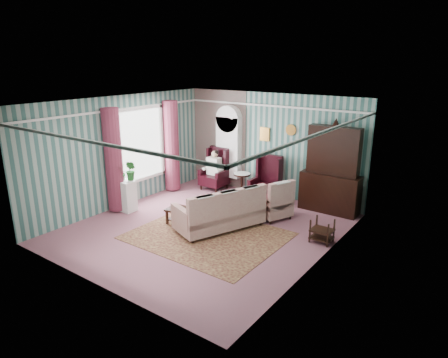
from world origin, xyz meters
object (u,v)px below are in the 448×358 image
Objects in this scene: sofa at (219,206)px; floral_armchair at (273,199)px; round_side_table at (242,183)px; coffee_table at (186,217)px; nest_table at (322,230)px; plant_stand at (125,196)px; dresser_hutch at (332,167)px; seated_woman at (214,170)px; bookcase at (229,152)px; wingback_left at (214,169)px; wingback_right at (265,179)px.

sofa reaches higher than floral_armchair.
round_side_table reaches higher than coffee_table.
plant_stand reaches higher than nest_table.
seated_woman is (-3.50, -0.27, -0.59)m from dresser_hutch.
plant_stand is (-0.80, -2.75, -0.19)m from seated_woman.
dresser_hutch is 1.70m from floral_armchair.
bookcase reaches higher than wingback_left.
floral_armchair is (0.79, -0.95, -0.14)m from wingback_right.
sofa is (1.86, -2.25, -0.05)m from seated_woman.
bookcase is 2.31× the size of floral_armchair.
wingback_right is 1.37× the size of coffee_table.
wingback_left is 2.71m from floral_armchair.
round_side_table is at bearing 9.46° from seated_woman.
dresser_hutch is 1.86m from wingback_right.
dresser_hutch is 1.89× the size of wingback_right.
bookcase is 4.15× the size of nest_table.
dresser_hutch is at bearing 4.41° from wingback_left.
wingback_left reaches higher than seated_woman.
wingback_left is at bearing 0.00° from seated_woman.
wingback_left is 1.37× the size of coffee_table.
coffee_table is at bearing 160.94° from floral_armchair.
floral_armchair is (2.54, -0.95, -0.14)m from wingback_left.
floral_armchair is 2.18m from coffee_table.
wingback_left is at bearing -122.66° from bookcase.
wingback_left is 1.56× the size of plant_stand.
floral_armchair is (2.29, -1.34, -0.64)m from bookcase.
nest_table is at bearing 18.65° from coffee_table.
plant_stand is (-4.87, -1.20, 0.13)m from nest_table.
coffee_table is at bearing 133.69° from sofa.
coffee_table is at bearing -66.89° from seated_woman.
floral_armchair is at bearing 158.62° from nest_table.
plant_stand reaches higher than coffee_table.
wingback_right is 1.29× the size of floral_armchair.
floral_armchair is at bearing -50.35° from wingback_right.
nest_table is (0.57, -1.82, -0.91)m from dresser_hutch.
coffee_table is (-2.41, -2.83, -0.99)m from dresser_hutch.
dresser_hutch reaches higher than bookcase.
seated_woman reaches higher than nest_table.
bookcase is 0.68m from wingback_left.
sofa reaches higher than round_side_table.
plant_stand is 0.39× the size of sofa.
seated_woman is at bearing -175.59° from dresser_hutch.
wingback_right is (1.75, 0.00, 0.00)m from wingback_left.
round_side_table is 0.29× the size of sofa.
seated_woman is at bearing 73.78° from plant_stand.
dresser_hutch reaches higher than coffee_table.
wingback_left is 1.29× the size of floral_armchair.
coffee_table is (-0.77, -0.31, -0.35)m from sofa.
sofa reaches higher than coffee_table.
wingback_right is at bearing 0.00° from seated_woman.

